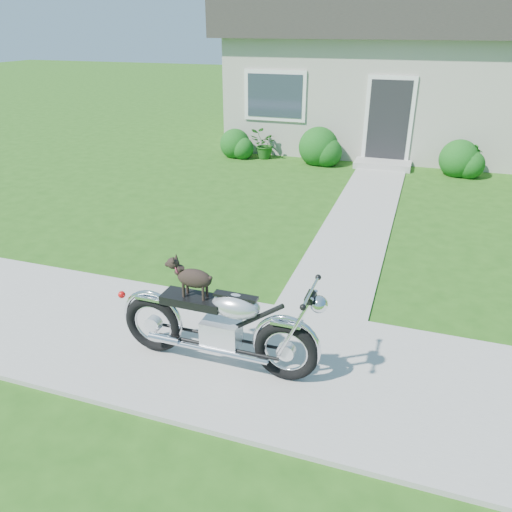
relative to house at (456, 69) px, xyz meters
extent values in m
plane|color=#235114|center=(0.00, -11.99, -2.16)|extent=(80.00, 80.00, 0.00)
cube|color=#9E9B93|center=(0.00, -11.99, -2.14)|extent=(24.00, 2.20, 0.04)
cube|color=#9E9B93|center=(-1.50, -6.99, -2.14)|extent=(1.20, 8.00, 0.03)
cube|color=#ACA69B|center=(0.00, 0.01, -0.66)|extent=(12.00, 6.00, 3.00)
cube|color=#2D2B28|center=(0.00, 0.01, 1.34)|extent=(12.60, 6.60, 1.00)
cube|color=black|center=(-1.50, -3.02, -1.11)|extent=(1.00, 0.06, 2.10)
cube|color=#9E9B93|center=(-1.50, -3.37, -2.08)|extent=(1.40, 0.70, 0.16)
cube|color=#2D3847|center=(-4.50, -3.02, -0.56)|extent=(1.70, 0.05, 1.30)
sphere|color=#155015|center=(-3.15, -3.49, -1.72)|extent=(1.03, 1.03, 1.03)
sphere|color=#155015|center=(-5.47, -3.49, -1.81)|extent=(0.82, 0.82, 0.82)
sphere|color=#155015|center=(0.28, -3.49, -1.76)|extent=(0.93, 0.93, 0.93)
imported|color=#194E14|center=(-4.67, -3.44, -1.78)|extent=(0.90, 0.88, 0.76)
imported|color=#23711F|center=(0.60, -3.44, -1.76)|extent=(0.61, 0.61, 0.80)
torus|color=black|center=(-1.56, -12.26, -1.78)|extent=(0.67, 0.11, 0.67)
torus|color=black|center=(-3.06, -12.25, -1.78)|extent=(0.67, 0.11, 0.67)
cube|color=silver|center=(-2.26, -12.26, -1.73)|extent=(0.40, 0.24, 0.30)
ellipsoid|color=silver|center=(-2.09, -12.26, -1.36)|extent=(0.51, 0.29, 0.26)
cube|color=black|center=(-2.56, -12.26, -1.38)|extent=(0.65, 0.26, 0.09)
cube|color=silver|center=(-1.56, -12.26, -1.44)|extent=(0.30, 0.14, 0.03)
cube|color=silver|center=(-3.06, -12.25, -1.44)|extent=(0.30, 0.14, 0.03)
cylinder|color=silver|center=(-1.34, -12.26, -1.06)|extent=(0.03, 0.60, 0.03)
sphere|color=silver|center=(-1.26, -12.27, -1.18)|extent=(0.17, 0.17, 0.17)
cylinder|color=silver|center=(-2.26, -12.39, -1.86)|extent=(1.10, 0.07, 0.06)
ellipsoid|color=black|center=(-2.53, -12.26, -1.13)|extent=(0.37, 0.18, 0.20)
sphere|color=black|center=(-2.76, -12.26, -1.00)|extent=(0.12, 0.12, 0.12)
cylinder|color=black|center=(-2.64, -12.21, -1.26)|extent=(0.03, 0.03, 0.15)
cylinder|color=black|center=(-2.64, -12.30, -1.26)|extent=(0.03, 0.03, 0.15)
cylinder|color=black|center=(-2.42, -12.21, -1.26)|extent=(0.03, 0.03, 0.15)
cylinder|color=black|center=(-2.42, -12.30, -1.26)|extent=(0.03, 0.03, 0.15)
torus|color=#AD2E4B|center=(-2.70, -12.26, -1.05)|extent=(0.06, 0.10, 0.10)
camera|label=1|loc=(-0.52, -16.24, 1.18)|focal=35.00mm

